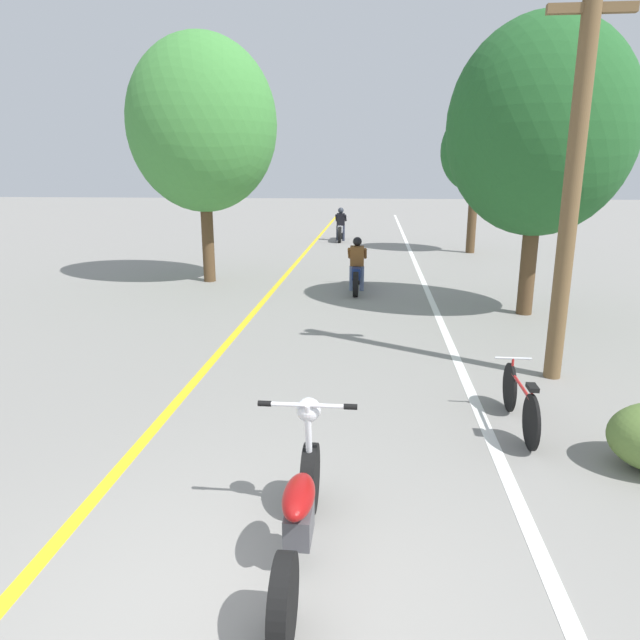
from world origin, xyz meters
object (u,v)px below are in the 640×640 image
at_px(roadside_tree_right_far, 477,152).
at_px(motorcycle_foreground, 300,512).
at_px(motorcycle_rider_lead, 357,270).
at_px(motorcycle_rider_far, 341,228).
at_px(roadside_tree_left, 202,125).
at_px(bicycle_parked, 520,401).
at_px(roadside_tree_right_near, 541,128).
at_px(utility_pole, 573,178).

distance_m(roadside_tree_right_far, motorcycle_foreground, 18.38).
relative_size(roadside_tree_right_far, motorcycle_rider_lead, 2.39).
bearing_deg(motorcycle_foreground, motorcycle_rider_far, 92.55).
bearing_deg(roadside_tree_right_far, roadside_tree_left, -141.41).
height_order(motorcycle_foreground, bicycle_parked, motorcycle_foreground).
height_order(roadside_tree_right_near, motorcycle_foreground, roadside_tree_right_near).
bearing_deg(roadside_tree_right_far, motorcycle_foreground, -102.94).
height_order(motorcycle_foreground, motorcycle_rider_far, motorcycle_rider_far).
xyz_separation_m(utility_pole, motorcycle_foreground, (-3.16, -4.40, -2.42)).
bearing_deg(roadside_tree_right_far, motorcycle_rider_lead, -118.70).
distance_m(utility_pole, motorcycle_rider_lead, 7.15).
bearing_deg(roadside_tree_right_far, bicycle_parked, -96.81).
height_order(roadside_tree_left, bicycle_parked, roadside_tree_left).
xyz_separation_m(roadside_tree_left, motorcycle_rider_lead, (4.05, -0.83, -3.56)).
bearing_deg(roadside_tree_right_near, roadside_tree_left, 158.80).
xyz_separation_m(roadside_tree_right_far, roadside_tree_left, (-8.00, -6.39, 0.48)).
relative_size(roadside_tree_left, motorcycle_rider_lead, 2.96).
distance_m(motorcycle_rider_lead, motorcycle_rider_far, 10.53).
bearing_deg(roadside_tree_right_near, motorcycle_rider_lead, 149.36).
distance_m(motorcycle_foreground, motorcycle_rider_lead, 10.42).
distance_m(motorcycle_foreground, bicycle_parked, 3.43).
relative_size(motorcycle_foreground, motorcycle_rider_far, 1.03).
relative_size(roadside_tree_right_near, motorcycle_rider_far, 2.83).
height_order(roadside_tree_left, motorcycle_rider_lead, roadside_tree_left).
distance_m(roadside_tree_right_near, bicycle_parked, 6.80).
bearing_deg(motorcycle_rider_lead, roadside_tree_left, 168.37).
distance_m(utility_pole, roadside_tree_left, 9.96).
distance_m(motorcycle_rider_far, bicycle_parked, 18.60).
relative_size(utility_pole, motorcycle_rider_far, 2.66).
relative_size(motorcycle_rider_lead, bicycle_parked, 1.29).
bearing_deg(motorcycle_rider_lead, utility_pole, -63.05).
bearing_deg(motorcycle_foreground, bicycle_parked, 48.87).
bearing_deg(motorcycle_rider_far, utility_pole, -76.07).
bearing_deg(roadside_tree_right_far, roadside_tree_right_near, -92.09).
height_order(motorcycle_rider_lead, bicycle_parked, motorcycle_rider_lead).
xyz_separation_m(utility_pole, roadside_tree_right_far, (0.89, 13.25, 0.75)).
xyz_separation_m(utility_pole, motorcycle_rider_far, (-4.10, 16.51, -2.30)).
xyz_separation_m(utility_pole, motorcycle_rider_lead, (-3.06, 6.03, -2.33)).
relative_size(roadside_tree_right_far, motorcycle_rider_far, 2.45).
bearing_deg(motorcycle_rider_lead, roadside_tree_right_far, 61.30).
bearing_deg(utility_pole, roadside_tree_right_near, 82.00).
relative_size(motorcycle_foreground, bicycle_parked, 1.29).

